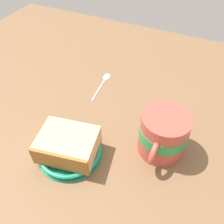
# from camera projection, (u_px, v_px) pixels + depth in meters

# --- Properties ---
(ground_plane) EXTENTS (1.10, 1.10, 0.03)m
(ground_plane) POSITION_uv_depth(u_px,v_px,m) (73.00, 137.00, 0.53)
(ground_plane) COLOR brown
(small_plate) EXTENTS (0.13, 0.13, 0.02)m
(small_plate) POSITION_uv_depth(u_px,v_px,m) (70.00, 151.00, 0.48)
(small_plate) COLOR #1E8C66
(small_plate) RESTS_ON ground_plane
(cake_slice) EXTENTS (0.11, 0.12, 0.05)m
(cake_slice) POSITION_uv_depth(u_px,v_px,m) (68.00, 145.00, 0.46)
(cake_slice) COLOR #9E662D
(cake_slice) RESTS_ON small_plate
(tea_mug) EXTENTS (0.12, 0.10, 0.10)m
(tea_mug) POSITION_uv_depth(u_px,v_px,m) (163.00, 133.00, 0.46)
(tea_mug) COLOR #BF4C3F
(tea_mug) RESTS_ON ground_plane
(teaspoon) EXTENTS (0.12, 0.02, 0.01)m
(teaspoon) POSITION_uv_depth(u_px,v_px,m) (104.00, 80.00, 0.65)
(teaspoon) COLOR silver
(teaspoon) RESTS_ON ground_plane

